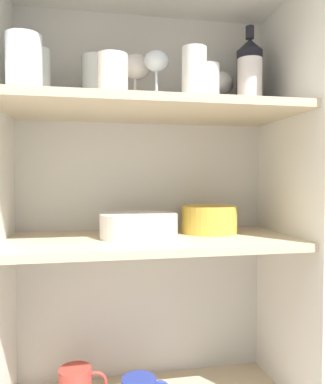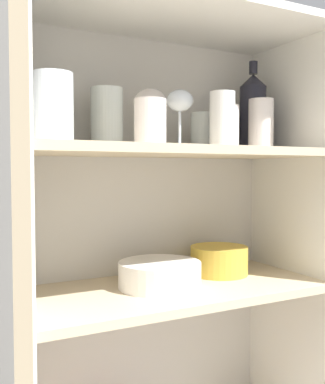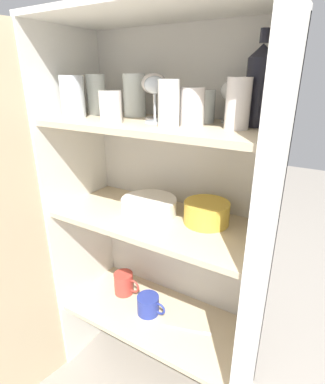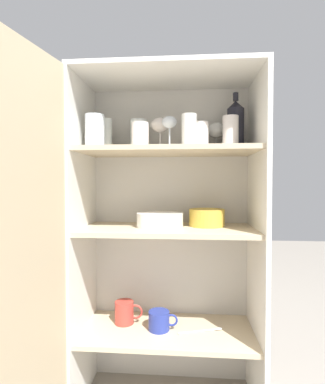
% 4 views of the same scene
% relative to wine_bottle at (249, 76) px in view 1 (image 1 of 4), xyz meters
% --- Properties ---
extents(cupboard_back_panel, '(0.78, 0.02, 1.42)m').
position_rel_wine_bottle_xyz_m(cupboard_back_panel, '(-0.30, 0.10, -0.52)').
color(cupboard_back_panel, silver).
rests_on(cupboard_back_panel, ground_plane).
extents(cupboard_side_right, '(0.02, 0.37, 1.42)m').
position_rel_wine_bottle_xyz_m(cupboard_side_right, '(0.08, -0.07, -0.52)').
color(cupboard_side_right, white).
rests_on(cupboard_side_right, ground_plane).
extents(shelf_board_middle, '(0.75, 0.34, 0.02)m').
position_rel_wine_bottle_xyz_m(shelf_board_middle, '(-0.30, -0.07, -0.47)').
color(shelf_board_middle, beige).
extents(shelf_board_upper, '(0.75, 0.34, 0.02)m').
position_rel_wine_bottle_xyz_m(shelf_board_upper, '(-0.30, -0.07, -0.12)').
color(shelf_board_upper, beige).
extents(tumbler_glass_0, '(0.07, 0.07, 0.10)m').
position_rel_wine_bottle_xyz_m(tumbler_glass_0, '(-0.41, -0.16, -0.06)').
color(tumbler_glass_0, silver).
rests_on(tumbler_glass_0, shelf_board_upper).
extents(tumbler_glass_1, '(0.07, 0.07, 0.14)m').
position_rel_wine_bottle_xyz_m(tumbler_glass_1, '(-0.03, -0.08, -0.04)').
color(tumbler_glass_1, silver).
rests_on(tumbler_glass_1, shelf_board_upper).
extents(tumbler_glass_2, '(0.07, 0.07, 0.11)m').
position_rel_wine_bottle_xyz_m(tumbler_glass_2, '(-0.16, -0.09, -0.06)').
color(tumbler_glass_2, silver).
rests_on(tumbler_glass_2, shelf_board_upper).
extents(tumbler_glass_3, '(0.06, 0.06, 0.13)m').
position_rel_wine_bottle_xyz_m(tumbler_glass_3, '(-0.21, -0.15, -0.05)').
color(tumbler_glass_3, white).
rests_on(tumbler_glass_3, shelf_board_upper).
extents(tumbler_glass_4, '(0.08, 0.08, 0.14)m').
position_rel_wine_bottle_xyz_m(tumbler_glass_4, '(-0.61, -0.13, -0.04)').
color(tumbler_glass_4, white).
rests_on(tumbler_glass_4, shelf_board_upper).
extents(tumbler_glass_5, '(0.07, 0.07, 0.14)m').
position_rel_wine_bottle_xyz_m(tumbler_glass_5, '(-0.59, -0.02, -0.04)').
color(tumbler_glass_5, white).
rests_on(tumbler_glass_5, shelf_board_upper).
extents(tumbler_glass_6, '(0.08, 0.08, 0.15)m').
position_rel_wine_bottle_xyz_m(tumbler_glass_6, '(-0.44, 0.01, -0.04)').
color(tumbler_glass_6, white).
rests_on(tumbler_glass_6, shelf_board_upper).
extents(tumbler_glass_7, '(0.08, 0.08, 0.10)m').
position_rel_wine_bottle_xyz_m(tumbler_glass_7, '(-0.17, -0.01, -0.06)').
color(tumbler_glass_7, white).
rests_on(tumbler_glass_7, shelf_board_upper).
extents(wine_glass_0, '(0.08, 0.08, 0.15)m').
position_rel_wine_bottle_xyz_m(wine_glass_0, '(-0.34, -0.02, -0.00)').
color(wine_glass_0, silver).
rests_on(wine_glass_0, shelf_board_upper).
extents(wine_glass_1, '(0.09, 0.09, 0.13)m').
position_rel_wine_bottle_xyz_m(wine_glass_1, '(-0.08, 0.04, -0.02)').
color(wine_glass_1, white).
rests_on(wine_glass_1, shelf_board_upper).
extents(wine_glass_2, '(0.07, 0.07, 0.14)m').
position_rel_wine_bottle_xyz_m(wine_glass_2, '(-0.29, -0.09, -0.01)').
color(wine_glass_2, white).
rests_on(wine_glass_2, shelf_board_upper).
extents(wine_bottle, '(0.08, 0.08, 0.26)m').
position_rel_wine_bottle_xyz_m(wine_bottle, '(0.00, 0.00, 0.00)').
color(wine_bottle, black).
rests_on(wine_bottle, shelf_board_upper).
extents(plate_stack_white, '(0.20, 0.20, 0.06)m').
position_rel_wine_bottle_xyz_m(plate_stack_white, '(-0.34, -0.07, -0.42)').
color(plate_stack_white, white).
rests_on(plate_stack_white, shelf_board_middle).
extents(mixing_bowl_large, '(0.16, 0.16, 0.08)m').
position_rel_wine_bottle_xyz_m(mixing_bowl_large, '(-0.13, -0.02, -0.41)').
color(mixing_bowl_large, gold).
rests_on(mixing_bowl_large, shelf_board_middle).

